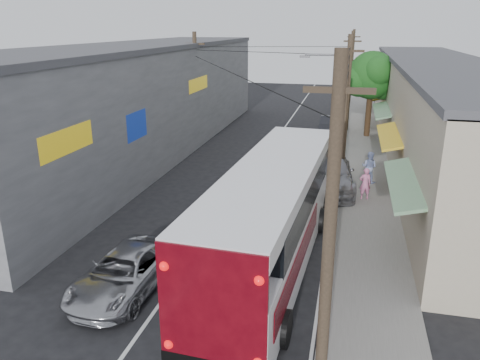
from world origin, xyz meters
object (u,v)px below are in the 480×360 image
object	(u,v)px
jeepney	(125,272)
parked_car_mid	(323,145)
pedestrian_far	(369,167)
parked_car_far	(329,125)
parked_suv	(328,172)
pedestrian_near	(365,184)
coach_bus	(274,213)

from	to	relation	value
jeepney	parked_car_mid	world-z (taller)	parked_car_mid
pedestrian_far	parked_car_far	bearing A→B (deg)	-53.86
parked_suv	parked_car_far	size ratio (longest dim) A/B	1.61
parked_car_mid	pedestrian_near	world-z (taller)	pedestrian_near
coach_bus	parked_car_far	bearing A→B (deg)	91.08
pedestrian_near	coach_bus	bearing A→B (deg)	51.00
parked_car_mid	pedestrian_far	size ratio (longest dim) A/B	2.27
pedestrian_far	coach_bus	bearing A→B (deg)	93.54
jeepney	parked_suv	distance (m)	13.37
pedestrian_near	parked_suv	bearing A→B (deg)	-53.07
parked_suv	parked_car_far	world-z (taller)	parked_suv
parked_suv	jeepney	bearing A→B (deg)	-121.99
parked_car_far	pedestrian_near	bearing A→B (deg)	-80.13
coach_bus	parked_suv	distance (m)	9.07
jeepney	parked_car_far	xyz separation A→B (m)	(5.20, 26.00, -0.02)
coach_bus	pedestrian_far	bearing A→B (deg)	73.08
jeepney	parked_car_far	size ratio (longest dim) A/B	1.21
parked_car_mid	pedestrian_near	distance (m)	8.95
jeepney	pedestrian_near	xyz separation A→B (m)	(7.81, 10.44, 0.25)
jeepney	parked_suv	bearing A→B (deg)	67.41
parked_car_mid	jeepney	bearing A→B (deg)	-104.15
parked_suv	pedestrian_near	bearing A→B (deg)	-44.84
parked_suv	parked_car_far	bearing A→B (deg)	86.99
jeepney	pedestrian_far	world-z (taller)	pedestrian_far
coach_bus	parked_car_mid	xyz separation A→B (m)	(0.79, 15.89, -1.28)
pedestrian_near	pedestrian_far	size ratio (longest dim) A/B	0.92
parked_suv	pedestrian_near	size ratio (longest dim) A/B	4.00
pedestrian_far	parked_suv	bearing A→B (deg)	52.00
coach_bus	parked_car_far	distance (m)	22.94
pedestrian_near	pedestrian_far	xyz separation A→B (m)	(0.25, 2.74, 0.07)
parked_suv	parked_car_mid	distance (m)	7.04
coach_bus	pedestrian_far	size ratio (longest dim) A/B	7.56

